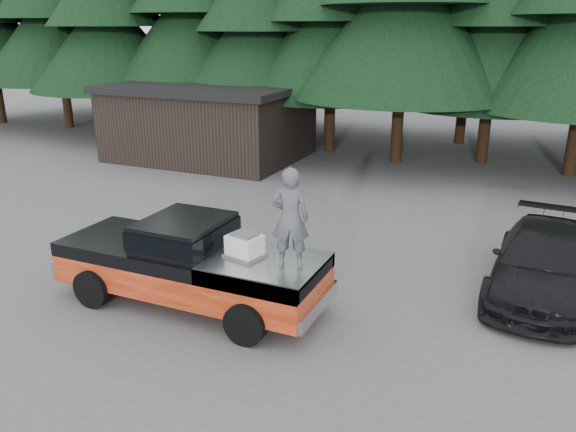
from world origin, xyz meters
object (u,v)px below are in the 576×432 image
at_px(air_compressor, 245,247).
at_px(man_on_bed, 290,218).
at_px(utility_building, 210,121).
at_px(pickup_truck, 191,275).
at_px(parked_car, 543,262).

bearing_deg(air_compressor, man_on_bed, 8.71).
relative_size(man_on_bed, utility_building, 0.23).
xyz_separation_m(pickup_truck, man_on_bed, (2.37, -0.09, 1.65)).
relative_size(pickup_truck, man_on_bed, 3.04).
bearing_deg(pickup_truck, man_on_bed, -2.26).
distance_m(air_compressor, utility_building, 15.25).
bearing_deg(utility_building, man_on_bed, -52.98).
distance_m(pickup_truck, man_on_bed, 2.89).
height_order(pickup_truck, parked_car, parked_car).
height_order(pickup_truck, utility_building, utility_building).
bearing_deg(air_compressor, utility_building, 136.69).
xyz_separation_m(air_compressor, man_on_bed, (1.02, -0.07, 0.77)).
relative_size(parked_car, utility_building, 0.60).
height_order(air_compressor, parked_car, air_compressor).
bearing_deg(man_on_bed, utility_building, -70.88).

